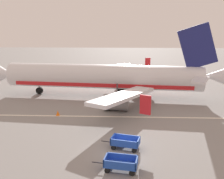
% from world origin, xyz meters
% --- Properties ---
extents(ground_plane, '(220.00, 220.00, 0.00)m').
position_xyz_m(ground_plane, '(0.00, 0.00, 0.00)').
color(ground_plane, gray).
extents(apron_stripe, '(120.00, 0.36, 0.01)m').
position_xyz_m(apron_stripe, '(0.00, 8.45, 0.01)').
color(apron_stripe, silver).
rests_on(apron_stripe, ground).
extents(airplane, '(37.67, 30.29, 11.34)m').
position_xyz_m(airplane, '(-2.02, 17.78, 3.05)').
color(airplane, silver).
rests_on(airplane, ground).
extents(baggage_cart_nearest, '(3.62, 1.80, 1.07)m').
position_xyz_m(baggage_cart_nearest, '(-0.07, -3.59, 0.60)').
color(baggage_cart_nearest, '#234CB2').
rests_on(baggage_cart_nearest, ground).
extents(baggage_cart_second_in_row, '(3.62, 1.96, 1.07)m').
position_xyz_m(baggage_cart_second_in_row, '(0.30, 0.08, 0.60)').
color(baggage_cart_second_in_row, '#234CB2').
rests_on(baggage_cart_second_in_row, ground).
extents(traffic_cone_near_plane, '(0.48, 0.48, 0.63)m').
position_xyz_m(traffic_cone_near_plane, '(-7.96, 8.61, 0.31)').
color(traffic_cone_near_plane, orange).
rests_on(traffic_cone_near_plane, ground).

